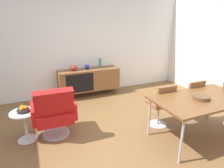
# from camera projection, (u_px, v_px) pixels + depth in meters

# --- Properties ---
(ground_plane) EXTENTS (8.32, 8.32, 0.00)m
(ground_plane) POSITION_uv_depth(u_px,v_px,m) (114.00, 145.00, 3.16)
(ground_plane) COLOR brown
(wall_back) EXTENTS (6.80, 0.12, 2.80)m
(wall_back) POSITION_uv_depth(u_px,v_px,m) (73.00, 42.00, 4.98)
(wall_back) COLOR white
(wall_back) RESTS_ON ground_plane
(sideboard) EXTENTS (1.60, 0.45, 0.72)m
(sideboard) POSITION_uv_depth(u_px,v_px,m) (89.00, 80.00, 5.13)
(sideboard) COLOR brown
(sideboard) RESTS_ON ground_plane
(vase_cobalt) EXTENTS (0.12, 0.12, 0.13)m
(vase_cobalt) POSITION_uv_depth(u_px,v_px,m) (87.00, 67.00, 5.01)
(vase_cobalt) COLOR navy
(vase_cobalt) RESTS_ON sideboard
(vase_sculptural_dark) EXTENTS (0.17, 0.17, 0.14)m
(vase_sculptural_dark) POSITION_uv_depth(u_px,v_px,m) (74.00, 68.00, 4.88)
(vase_sculptural_dark) COLOR maroon
(vase_sculptural_dark) RESTS_ON sideboard
(vase_ceramic_small) EXTENTS (0.07, 0.07, 0.27)m
(vase_ceramic_small) POSITION_uv_depth(u_px,v_px,m) (100.00, 63.00, 5.13)
(vase_ceramic_small) COLOR #337266
(vase_ceramic_small) RESTS_ON sideboard
(dining_table) EXTENTS (1.60, 0.90, 0.74)m
(dining_table) POSITION_uv_depth(u_px,v_px,m) (201.00, 100.00, 3.15)
(dining_table) COLOR brown
(dining_table) RESTS_ON ground_plane
(wooden_bowl_on_table) EXTENTS (0.26, 0.26, 0.06)m
(wooden_bowl_on_table) POSITION_uv_depth(u_px,v_px,m) (201.00, 98.00, 3.07)
(wooden_bowl_on_table) COLOR brown
(wooden_bowl_on_table) RESTS_ON dining_table
(dining_chair_back_right) EXTENTS (0.41, 0.43, 0.86)m
(dining_chair_back_right) POSITION_uv_depth(u_px,v_px,m) (190.00, 98.00, 3.84)
(dining_chair_back_right) COLOR brown
(dining_chair_back_right) RESTS_ON ground_plane
(dining_chair_back_left) EXTENTS (0.41, 0.44, 0.86)m
(dining_chair_back_left) POSITION_uv_depth(u_px,v_px,m) (161.00, 104.00, 3.58)
(dining_chair_back_left) COLOR brown
(dining_chair_back_left) RESTS_ON ground_plane
(lounge_chair_red) EXTENTS (0.73, 0.67, 0.95)m
(lounge_chair_red) POSITION_uv_depth(u_px,v_px,m) (54.00, 112.00, 3.26)
(lounge_chair_red) COLOR red
(lounge_chair_red) RESTS_ON ground_plane
(side_table_round) EXTENTS (0.44, 0.44, 0.52)m
(side_table_round) POSITION_uv_depth(u_px,v_px,m) (25.00, 123.00, 3.21)
(side_table_round) COLOR white
(side_table_round) RESTS_ON ground_plane
(fruit_bowl) EXTENTS (0.20, 0.20, 0.11)m
(fruit_bowl) POSITION_uv_depth(u_px,v_px,m) (23.00, 110.00, 3.13)
(fruit_bowl) COLOR #262628
(fruit_bowl) RESTS_ON side_table_round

